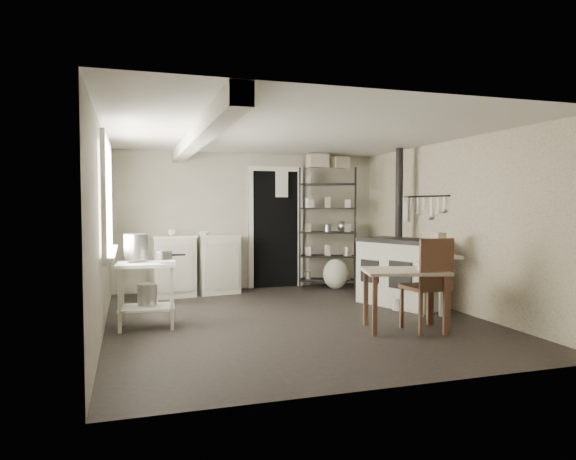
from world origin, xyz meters
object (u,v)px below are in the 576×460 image
object	(u,v)px
stockpot	(136,247)
chair	(425,288)
prep_table	(147,294)
work_table	(404,297)
stove	(402,274)
shelf_rack	(328,232)
base_cabinets	(194,265)
flour_sack	(336,275)

from	to	relation	value
stockpot	chair	size ratio (longest dim) A/B	0.28
prep_table	stockpot	xyz separation A→B (m)	(-0.11, 0.11, 0.54)
work_table	stockpot	bearing A→B (deg)	159.62
stove	shelf_rack	bearing A→B (deg)	80.85
shelf_rack	work_table	bearing A→B (deg)	-71.38
base_cabinets	prep_table	bearing A→B (deg)	-118.85
prep_table	chair	distance (m)	3.20
flour_sack	chair	bearing A→B (deg)	-92.32
stockpot	work_table	world-z (taller)	stockpot
stove	flour_sack	bearing A→B (deg)	80.07
work_table	flour_sack	size ratio (longest dim) A/B	1.78
prep_table	chair	size ratio (longest dim) A/B	0.72
stove	chair	xyz separation A→B (m)	(-0.49, -1.35, 0.04)
prep_table	shelf_rack	xyz separation A→B (m)	(3.07, 2.07, 0.55)
chair	flour_sack	world-z (taller)	chair
shelf_rack	flour_sack	distance (m)	0.74
prep_table	work_table	size ratio (longest dim) A/B	0.83
work_table	flour_sack	distance (m)	2.88
base_cabinets	shelf_rack	bearing A→B (deg)	-8.55
work_table	chair	bearing A→B (deg)	-18.63
shelf_rack	stove	distance (m)	1.89
stockpot	shelf_rack	size ratio (longest dim) A/B	0.14
flour_sack	prep_table	bearing A→B (deg)	-149.04
base_cabinets	chair	xyz separation A→B (m)	(2.22, -3.14, 0.02)
prep_table	stove	xyz separation A→B (m)	(3.51, 0.31, 0.04)
base_cabinets	chair	distance (m)	3.85
shelf_rack	chair	size ratio (longest dim) A/B	1.94
prep_table	base_cabinets	distance (m)	2.24
stove	chair	size ratio (longest dim) A/B	1.13
prep_table	base_cabinets	bearing A→B (deg)	69.08
chair	work_table	bearing A→B (deg)	158.21
work_table	flour_sack	bearing A→B (deg)	83.22
flour_sack	stove	bearing A→B (deg)	-76.81
stove	work_table	world-z (taller)	stove
base_cabinets	stove	size ratio (longest dim) A/B	1.21
chair	base_cabinets	bearing A→B (deg)	122.10
chair	prep_table	bearing A→B (deg)	157.75
prep_table	work_table	xyz separation A→B (m)	(2.80, -0.97, -0.02)
stockpot	base_cabinets	xyz separation A→B (m)	(0.91, 1.99, -0.48)
prep_table	stockpot	size ratio (longest dim) A/B	2.58
shelf_rack	prep_table	bearing A→B (deg)	-122.31
stockpot	flour_sack	world-z (taller)	stockpot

